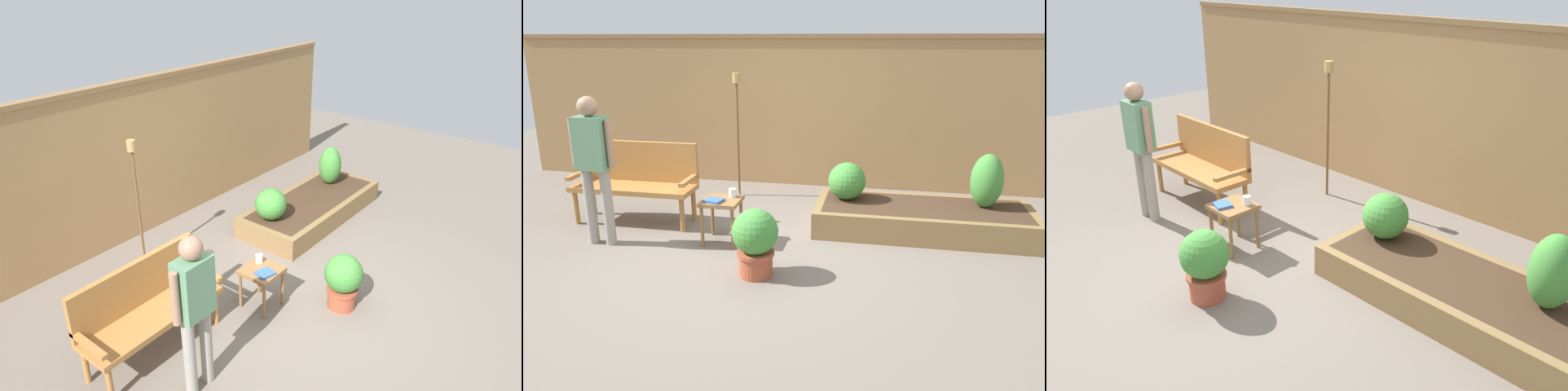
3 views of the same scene
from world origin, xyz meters
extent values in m
plane|color=#70665B|center=(0.00, 0.00, 0.00)|extent=(14.00, 14.00, 0.00)
cube|color=#A37A4C|center=(0.00, 2.60, 1.05)|extent=(8.40, 0.10, 2.10)
cube|color=olive|center=(0.00, 2.60, 2.13)|extent=(8.40, 0.14, 0.06)
cylinder|color=#A87038|center=(-0.83, 0.77, 0.20)|extent=(0.06, 0.06, 0.40)
cylinder|color=#A87038|center=(-0.83, 0.41, 0.20)|extent=(0.06, 0.06, 0.40)
cylinder|color=#A87038|center=(-2.15, 0.77, 0.20)|extent=(0.06, 0.06, 0.40)
cylinder|color=#A87038|center=(-2.15, 0.41, 0.20)|extent=(0.06, 0.06, 0.40)
cube|color=#A87038|center=(-1.49, 0.59, 0.43)|extent=(1.44, 0.48, 0.06)
cube|color=#A87038|center=(-1.49, 0.80, 0.70)|extent=(1.44, 0.06, 0.48)
cube|color=#A87038|center=(-2.18, 0.59, 0.56)|extent=(0.06, 0.48, 0.04)
cube|color=#A87038|center=(-0.80, 0.59, 0.56)|extent=(0.06, 0.48, 0.04)
cylinder|color=olive|center=(-0.13, 0.39, 0.22)|extent=(0.04, 0.04, 0.44)
cylinder|color=olive|center=(-0.13, 0.06, 0.22)|extent=(0.04, 0.04, 0.44)
cylinder|color=olive|center=(-0.46, 0.39, 0.22)|extent=(0.04, 0.04, 0.44)
cylinder|color=olive|center=(-0.46, 0.06, 0.22)|extent=(0.04, 0.04, 0.44)
cube|color=olive|center=(-0.30, 0.22, 0.46)|extent=(0.40, 0.40, 0.04)
cylinder|color=white|center=(-0.21, 0.33, 0.53)|extent=(0.08, 0.08, 0.09)
torus|color=white|center=(-0.16, 0.33, 0.53)|extent=(0.06, 0.01, 0.06)
cube|color=#38609E|center=(-0.35, 0.13, 0.49)|extent=(0.21, 0.20, 0.03)
cylinder|color=#A84C33|center=(0.25, -0.48, 0.10)|extent=(0.31, 0.31, 0.21)
cylinder|color=#A84C33|center=(0.25, -0.48, 0.22)|extent=(0.35, 0.35, 0.04)
sphere|color=#428938|center=(0.25, -0.48, 0.43)|extent=(0.42, 0.42, 0.42)
cube|color=olive|center=(1.83, 0.50, 0.15)|extent=(2.40, 0.09, 0.30)
cube|color=olive|center=(1.83, 1.41, 0.15)|extent=(2.40, 0.09, 0.30)
cube|color=olive|center=(0.67, 0.95, 0.15)|extent=(0.09, 0.82, 0.30)
cube|color=olive|center=(2.98, 0.95, 0.15)|extent=(0.09, 0.82, 0.30)
cube|color=#422D1E|center=(1.83, 0.95, 0.15)|extent=(2.22, 0.82, 0.30)
cylinder|color=brown|center=(0.96, 1.06, 0.33)|extent=(0.04, 0.04, 0.06)
sphere|color=#428938|center=(0.96, 1.06, 0.52)|extent=(0.43, 0.43, 0.43)
cylinder|color=brown|center=(2.49, 1.06, 0.33)|extent=(0.04, 0.04, 0.06)
ellipsoid|color=#428938|center=(2.49, 1.06, 0.60)|extent=(0.35, 0.35, 0.60)
cylinder|color=brown|center=(-0.59, 1.88, 0.77)|extent=(0.03, 0.03, 1.54)
cylinder|color=#AD894C|center=(-0.59, 1.88, 1.61)|extent=(0.10, 0.10, 0.13)
cylinder|color=gray|center=(-1.45, -0.06, 0.41)|extent=(0.11, 0.11, 0.82)
cylinder|color=gray|center=(-1.65, -0.06, 0.41)|extent=(0.11, 0.11, 0.82)
cube|color=#5B8966|center=(-1.55, -0.06, 1.09)|extent=(0.32, 0.20, 0.54)
cylinder|color=#9E755B|center=(-1.35, -0.06, 1.09)|extent=(0.07, 0.07, 0.49)
cylinder|color=#9E755B|center=(-1.75, -0.06, 1.09)|extent=(0.07, 0.07, 0.49)
sphere|color=#9E755B|center=(-1.55, -0.06, 1.46)|extent=(0.20, 0.20, 0.20)
camera|label=1|loc=(-3.73, -2.50, 3.45)|focal=33.35mm
camera|label=2|loc=(1.31, -4.52, 2.10)|focal=34.20mm
camera|label=3|loc=(3.51, -2.42, 2.61)|focal=34.90mm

